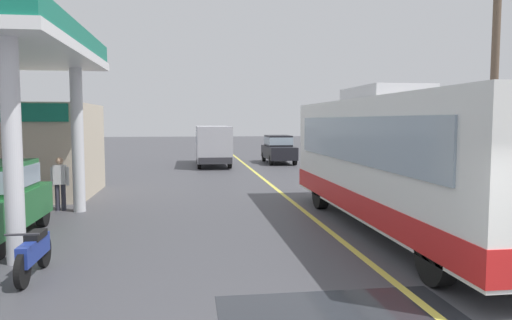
% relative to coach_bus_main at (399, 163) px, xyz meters
% --- Properties ---
extents(ground, '(120.00, 120.00, 0.00)m').
position_rel_coach_bus_main_xyz_m(ground, '(-1.72, 12.93, -1.72)').
color(ground, '#424247').
extents(lane_divider_stripe, '(0.16, 50.00, 0.01)m').
position_rel_coach_bus_main_xyz_m(lane_divider_stripe, '(-1.72, 7.93, -1.72)').
color(lane_divider_stripe, '#D8CC4C').
rests_on(lane_divider_stripe, ground).
extents(coach_bus_main, '(2.60, 11.04, 3.69)m').
position_rel_coach_bus_main_xyz_m(coach_bus_main, '(0.00, 0.00, 0.00)').
color(coach_bus_main, white).
rests_on(coach_bus_main, ground).
extents(minibus_opposing_lane, '(2.04, 6.13, 2.44)m').
position_rel_coach_bus_main_xyz_m(minibus_opposing_lane, '(-3.79, 18.43, -0.25)').
color(minibus_opposing_lane, '#A5A5AD').
rests_on(minibus_opposing_lane, ground).
extents(motorcycle_parked_forecourt, '(0.55, 1.80, 0.92)m').
position_rel_coach_bus_main_xyz_m(motorcycle_parked_forecourt, '(-7.97, -2.47, -1.28)').
color(motorcycle_parked_forecourt, black).
rests_on(motorcycle_parked_forecourt, ground).
extents(pedestrian_by_shop, '(0.55, 0.22, 1.66)m').
position_rel_coach_bus_main_xyz_m(pedestrian_by_shop, '(-9.20, 4.08, -0.79)').
color(pedestrian_by_shop, '#33333F').
rests_on(pedestrian_by_shop, ground).
extents(car_trailing_behind_bus, '(1.70, 4.20, 1.82)m').
position_rel_coach_bus_main_xyz_m(car_trailing_behind_bus, '(0.57, 19.52, -0.71)').
color(car_trailing_behind_bus, black).
rests_on(car_trailing_behind_bus, ground).
extents(utility_pole_roadside, '(1.80, 0.24, 8.56)m').
position_rel_coach_bus_main_xyz_m(utility_pole_roadside, '(4.22, 2.55, 2.74)').
color(utility_pole_roadside, brown).
rests_on(utility_pole_roadside, ground).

